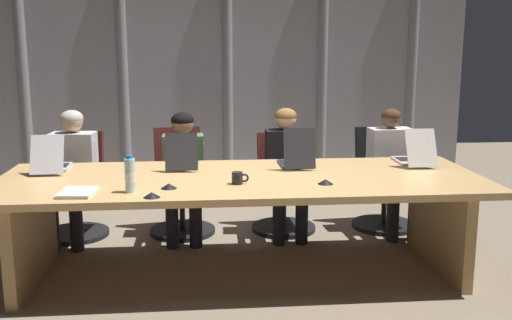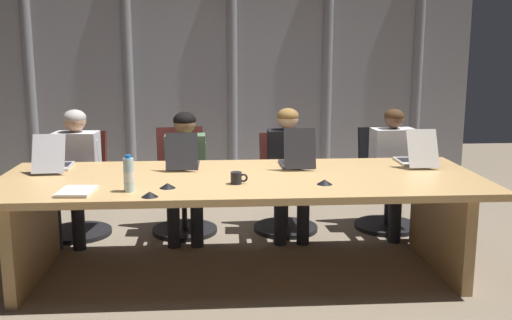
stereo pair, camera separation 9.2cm
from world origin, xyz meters
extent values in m
plane|color=#7F705B|center=(0.00, 0.00, 0.00)|extent=(11.40, 11.40, 0.00)
cube|color=tan|center=(0.00, 0.00, 0.73)|extent=(3.57, 1.30, 0.05)
cube|color=black|center=(0.00, 0.00, 0.66)|extent=(3.04, 0.10, 0.06)
cube|color=tan|center=(-1.54, 0.00, 0.35)|extent=(0.08, 1.10, 0.70)
cube|color=tan|center=(1.54, 0.00, 0.35)|extent=(0.08, 1.10, 0.70)
cube|color=#9999A0|center=(0.00, 2.73, 1.47)|extent=(5.70, 0.10, 2.93)
cylinder|color=gray|center=(-2.29, 2.68, 1.47)|extent=(0.12, 0.12, 2.87)
cylinder|color=gray|center=(-1.18, 2.68, 1.47)|extent=(0.12, 0.12, 2.87)
cylinder|color=gray|center=(0.02, 2.68, 1.47)|extent=(0.12, 0.12, 2.87)
cylinder|color=gray|center=(1.14, 2.68, 1.47)|extent=(0.12, 0.12, 2.87)
cylinder|color=gray|center=(2.23, 2.68, 1.47)|extent=(0.12, 0.12, 2.87)
cube|color=#BCBCC1|center=(-1.45, 0.43, 0.76)|extent=(0.26, 0.34, 0.02)
cube|color=black|center=(-1.45, 0.46, 0.77)|extent=(0.21, 0.19, 0.00)
cube|color=#BCBCC1|center=(-1.44, 0.20, 0.91)|extent=(0.25, 0.16, 0.28)
cube|color=black|center=(-1.44, 0.20, 0.91)|extent=(0.22, 0.14, 0.25)
cube|color=#2D2D33|center=(-0.44, 0.40, 0.76)|extent=(0.25, 0.31, 0.02)
cube|color=black|center=(-0.44, 0.42, 0.77)|extent=(0.21, 0.17, 0.00)
cube|color=#2D2D33|center=(-0.45, 0.21, 0.91)|extent=(0.25, 0.08, 0.28)
cube|color=black|center=(-0.45, 0.22, 0.91)|extent=(0.22, 0.07, 0.25)
cube|color=#2D2D33|center=(0.46, 0.39, 0.76)|extent=(0.25, 0.34, 0.02)
cube|color=black|center=(0.46, 0.41, 0.77)|extent=(0.21, 0.19, 0.00)
cube|color=#2D2D33|center=(0.46, 0.18, 0.93)|extent=(0.25, 0.08, 0.31)
cube|color=black|center=(0.46, 0.19, 0.93)|extent=(0.22, 0.07, 0.28)
cube|color=beige|center=(1.44, 0.44, 0.76)|extent=(0.24, 0.34, 0.02)
cube|color=black|center=(1.44, 0.46, 0.77)|extent=(0.21, 0.19, 0.00)
cube|color=beige|center=(1.44, 0.20, 0.91)|extent=(0.24, 0.15, 0.29)
cube|color=black|center=(1.44, 0.20, 0.92)|extent=(0.22, 0.13, 0.26)
cube|color=#511E19|center=(-1.45, 1.03, 0.41)|extent=(0.55, 0.55, 0.08)
cube|color=#511E19|center=(-1.42, 1.25, 0.69)|extent=(0.45, 0.18, 0.49)
cylinder|color=#262628|center=(-1.45, 1.03, 0.20)|extent=(0.05, 0.05, 0.33)
cylinder|color=black|center=(-1.45, 1.03, 0.02)|extent=(0.60, 0.60, 0.04)
cube|color=#511E19|center=(-0.48, 1.03, 0.41)|extent=(0.55, 0.55, 0.08)
cube|color=#511E19|center=(-0.52, 1.25, 0.70)|extent=(0.45, 0.19, 0.51)
cylinder|color=#262628|center=(-0.48, 1.03, 0.20)|extent=(0.05, 0.05, 0.33)
cylinder|color=black|center=(-0.48, 1.03, 0.02)|extent=(0.60, 0.60, 0.04)
cube|color=#511E19|center=(0.46, 1.03, 0.41)|extent=(0.50, 0.50, 0.08)
cube|color=#511E19|center=(0.45, 1.25, 0.67)|extent=(0.44, 0.13, 0.45)
cylinder|color=#262628|center=(0.46, 1.03, 0.20)|extent=(0.05, 0.05, 0.33)
cylinder|color=black|center=(0.46, 1.03, 0.02)|extent=(0.60, 0.60, 0.04)
cube|color=black|center=(1.43, 1.03, 0.41)|extent=(0.53, 0.53, 0.08)
cube|color=black|center=(1.41, 1.25, 0.69)|extent=(0.44, 0.16, 0.49)
cylinder|color=#262628|center=(1.43, 1.03, 0.20)|extent=(0.05, 0.05, 0.33)
cylinder|color=black|center=(1.43, 1.03, 0.02)|extent=(0.60, 0.60, 0.04)
cube|color=silver|center=(-1.42, 1.01, 0.70)|extent=(0.40, 0.25, 0.51)
sphere|color=tan|center=(-1.42, 1.01, 1.06)|extent=(0.20, 0.20, 0.20)
ellipsoid|color=#B2ADA8|center=(-1.42, 1.01, 1.08)|extent=(0.20, 0.20, 0.15)
cylinder|color=silver|center=(-1.26, 1.00, 0.76)|extent=(0.08, 0.14, 0.27)
cylinder|color=tan|center=(-1.28, 0.79, 0.65)|extent=(0.09, 0.30, 0.06)
cylinder|color=silver|center=(-1.58, 1.02, 0.76)|extent=(0.08, 0.14, 0.27)
cylinder|color=tan|center=(-1.60, 0.81, 0.65)|extent=(0.09, 0.30, 0.06)
cylinder|color=#262833|center=(-1.34, 0.80, 0.42)|extent=(0.16, 0.41, 0.13)
cylinder|color=#262833|center=(-1.35, 0.62, 0.21)|extent=(0.11, 0.11, 0.43)
cylinder|color=#262833|center=(-1.54, 0.82, 0.42)|extent=(0.16, 0.41, 0.13)
cylinder|color=#262833|center=(-1.55, 0.64, 0.21)|extent=(0.11, 0.11, 0.43)
cube|color=#4C6B4C|center=(-0.46, 1.01, 0.68)|extent=(0.36, 0.22, 0.47)
sphere|color=#8C6647|center=(-0.46, 1.01, 1.03)|extent=(0.20, 0.20, 0.20)
ellipsoid|color=black|center=(-0.46, 1.01, 1.05)|extent=(0.21, 0.21, 0.15)
cylinder|color=#4C6B4C|center=(-0.31, 1.01, 0.73)|extent=(0.07, 0.14, 0.27)
cylinder|color=#8C6647|center=(-0.30, 0.80, 0.61)|extent=(0.07, 0.30, 0.06)
cylinder|color=#4C6B4C|center=(-0.61, 1.01, 0.73)|extent=(0.07, 0.14, 0.27)
cylinder|color=#8C6647|center=(-0.61, 0.80, 0.61)|extent=(0.07, 0.30, 0.06)
cylinder|color=#262833|center=(-0.35, 0.81, 0.42)|extent=(0.14, 0.40, 0.13)
cylinder|color=#262833|center=(-0.35, 0.63, 0.21)|extent=(0.11, 0.11, 0.43)
cylinder|color=#262833|center=(-0.55, 0.81, 0.42)|extent=(0.14, 0.40, 0.13)
cylinder|color=#262833|center=(-0.55, 0.63, 0.21)|extent=(0.11, 0.11, 0.43)
cube|color=black|center=(0.47, 1.01, 0.70)|extent=(0.36, 0.23, 0.51)
sphere|color=beige|center=(0.47, 1.01, 1.06)|extent=(0.19, 0.19, 0.19)
ellipsoid|color=olive|center=(0.47, 1.01, 1.08)|extent=(0.20, 0.20, 0.15)
cylinder|color=black|center=(0.62, 1.01, 0.77)|extent=(0.07, 0.14, 0.27)
cylinder|color=beige|center=(0.62, 0.80, 0.65)|extent=(0.07, 0.30, 0.06)
cylinder|color=black|center=(0.32, 1.01, 0.77)|extent=(0.07, 0.14, 0.27)
cylinder|color=beige|center=(0.32, 0.80, 0.65)|extent=(0.07, 0.30, 0.06)
cylinder|color=#262833|center=(0.57, 0.81, 0.42)|extent=(0.14, 0.40, 0.13)
cylinder|color=#262833|center=(0.57, 0.63, 0.21)|extent=(0.11, 0.11, 0.43)
cylinder|color=#262833|center=(0.37, 0.81, 0.42)|extent=(0.14, 0.40, 0.13)
cylinder|color=#262833|center=(0.37, 0.63, 0.21)|extent=(0.11, 0.11, 0.43)
cube|color=silver|center=(1.45, 1.01, 0.70)|extent=(0.40, 0.25, 0.51)
sphere|color=brown|center=(1.45, 1.01, 1.05)|extent=(0.18, 0.18, 0.18)
ellipsoid|color=#472D19|center=(1.45, 1.01, 1.07)|extent=(0.18, 0.18, 0.13)
cylinder|color=silver|center=(1.62, 1.02, 0.77)|extent=(0.08, 0.14, 0.27)
cylinder|color=brown|center=(1.63, 0.81, 0.65)|extent=(0.08, 0.30, 0.06)
cylinder|color=silver|center=(1.29, 1.00, 0.77)|extent=(0.08, 0.14, 0.27)
cylinder|color=brown|center=(1.31, 0.79, 0.65)|extent=(0.08, 0.30, 0.06)
cylinder|color=#262833|center=(1.57, 0.82, 0.42)|extent=(0.16, 0.41, 0.13)
cylinder|color=#262833|center=(1.58, 0.64, 0.21)|extent=(0.11, 0.11, 0.43)
cylinder|color=#262833|center=(1.37, 0.80, 0.42)|extent=(0.16, 0.41, 0.13)
cylinder|color=#262833|center=(1.38, 0.62, 0.21)|extent=(0.11, 0.11, 0.43)
cylinder|color=silver|center=(-0.76, -0.40, 0.87)|extent=(0.07, 0.07, 0.23)
cylinder|color=white|center=(-0.76, -0.40, 0.86)|extent=(0.07, 0.07, 0.07)
cylinder|color=blue|center=(-0.76, -0.40, 0.99)|extent=(0.04, 0.04, 0.02)
cylinder|color=black|center=(-0.04, -0.23, 0.80)|extent=(0.08, 0.08, 0.09)
torus|color=black|center=(0.01, -0.23, 0.80)|extent=(0.06, 0.01, 0.06)
cone|color=black|center=(-0.51, -0.32, 0.77)|extent=(0.11, 0.11, 0.03)
cone|color=black|center=(-0.61, -0.55, 0.77)|extent=(0.11, 0.11, 0.03)
cone|color=black|center=(0.57, -0.29, 0.77)|extent=(0.11, 0.11, 0.03)
cube|color=silver|center=(-1.11, -0.40, 0.76)|extent=(0.24, 0.32, 0.02)
cylinder|color=silver|center=(-1.11, -0.55, 0.77)|extent=(0.21, 0.03, 0.01)
camera|label=1|loc=(-0.28, -4.23, 1.71)|focal=41.22mm
camera|label=2|loc=(-0.18, -4.24, 1.71)|focal=41.22mm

